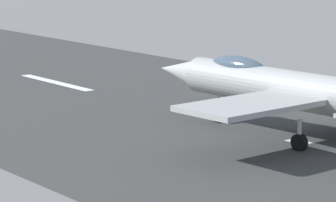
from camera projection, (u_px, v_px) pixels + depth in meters
fighter_jet at (295, 89)px, 41.70m from camera, size 17.37×13.94×5.56m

